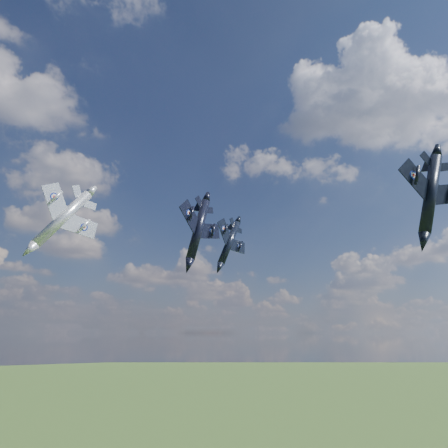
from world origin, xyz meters
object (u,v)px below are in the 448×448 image
jet_lead_navy (198,229)px  jet_left_silver (63,218)px  jet_high_navy (229,243)px  jet_right_navy (431,194)px

jet_lead_navy → jet_left_silver: (-16.60, 14.18, 2.81)m
jet_lead_navy → jet_high_navy: bearing=30.3°
jet_high_navy → jet_lead_navy: bearing=-149.3°
jet_right_navy → jet_high_navy: size_ratio=1.01×
jet_high_navy → jet_right_navy: bearing=-106.3°
jet_right_navy → jet_left_silver: 53.79m
jet_right_navy → jet_left_silver: bearing=150.8°
jet_right_navy → jet_high_navy: jet_high_navy is taller
jet_right_navy → jet_left_silver: (-41.26, 34.51, -0.73)m
jet_lead_navy → jet_high_navy: size_ratio=0.84×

